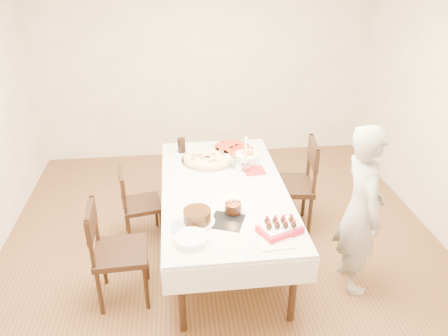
{
  "coord_description": "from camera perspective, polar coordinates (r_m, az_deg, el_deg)",
  "views": [
    {
      "loc": [
        -0.42,
        -3.37,
        2.77
      ],
      "look_at": [
        -0.01,
        0.12,
        0.95
      ],
      "focal_mm": 35.0,
      "sensor_mm": 36.0,
      "label": 1
    }
  ],
  "objects": [
    {
      "name": "shaker_pair",
      "position": [
        4.38,
        1.23,
        0.62
      ],
      "size": [
        0.12,
        0.12,
        0.11
      ],
      "primitive_type": null,
      "rotation": [
        0.0,
        0.0,
        0.38
      ],
      "color": "white",
      "rests_on": "dining_table"
    },
    {
      "name": "dining_table",
      "position": [
        4.25,
        0.0,
        -6.95
      ],
      "size": [
        1.81,
        2.4,
        0.75
      ],
      "primitive_type": "cube",
      "rotation": [
        0.0,
        0.0,
        -0.35
      ],
      "color": "silver",
      "rests_on": "floor"
    },
    {
      "name": "chair_right_savory",
      "position": [
        4.63,
        8.55,
        -2.26
      ],
      "size": [
        0.59,
        0.59,
        1.02
      ],
      "primitive_type": null,
      "rotation": [
        0.0,
        0.0,
        -0.14
      ],
      "color": "black",
      "rests_on": "floor"
    },
    {
      "name": "pasta_bowl",
      "position": [
        4.52,
        3.06,
        1.42
      ],
      "size": [
        0.27,
        0.27,
        0.08
      ],
      "primitive_type": "cylinder",
      "rotation": [
        0.0,
        0.0,
        0.13
      ],
      "color": "white",
      "rests_on": "dining_table"
    },
    {
      "name": "chair_left_dessert",
      "position": [
        3.81,
        -13.31,
        -10.69
      ],
      "size": [
        0.5,
        0.5,
        0.94
      ],
      "primitive_type": null,
      "rotation": [
        0.0,
        0.0,
        3.18
      ],
      "color": "black",
      "rests_on": "floor"
    },
    {
      "name": "person",
      "position": [
        3.86,
        17.46,
        -5.29
      ],
      "size": [
        0.38,
        0.57,
        1.54
      ],
      "primitive_type": "imported",
      "rotation": [
        0.0,
        0.0,
        1.55
      ],
      "color": "#B2ADA7",
      "rests_on": "floor"
    },
    {
      "name": "layer_cake",
      "position": [
        3.55,
        -3.52,
        -6.3
      ],
      "size": [
        0.32,
        0.32,
        0.11
      ],
      "primitive_type": "cylinder",
      "rotation": [
        0.0,
        0.0,
        0.14
      ],
      "color": "#351E0D",
      "rests_on": "dining_table"
    },
    {
      "name": "china_plate",
      "position": [
        3.52,
        -4.78,
        -7.71
      ],
      "size": [
        0.31,
        0.31,
        0.01
      ],
      "primitive_type": "cylinder",
      "rotation": [
        0.0,
        0.0,
        -0.16
      ],
      "color": "white",
      "rests_on": "dining_table"
    },
    {
      "name": "pizza_pepperoni",
      "position": [
        4.78,
        1.04,
        2.6
      ],
      "size": [
        0.57,
        0.57,
        0.04
      ],
      "primitive_type": "cylinder",
      "rotation": [
        0.0,
        0.0,
        0.27
      ],
      "color": "red",
      "rests_on": "dining_table"
    },
    {
      "name": "cake_board",
      "position": [
        3.58,
        0.4,
        -6.99
      ],
      "size": [
        0.34,
        0.34,
        0.01
      ],
      "primitive_type": "cube",
      "rotation": [
        0.0,
        0.0,
        -0.36
      ],
      "color": "black",
      "rests_on": "dining_table"
    },
    {
      "name": "red_placemat",
      "position": [
        4.36,
        3.97,
        -0.36
      ],
      "size": [
        0.23,
        0.23,
        0.01
      ],
      "primitive_type": "cube",
      "rotation": [
        0.0,
        0.0,
        0.09
      ],
      "color": "#B21E1E",
      "rests_on": "dining_table"
    },
    {
      "name": "plate_stack",
      "position": [
        3.35,
        -4.31,
        -9.22
      ],
      "size": [
        0.32,
        0.32,
        0.05
      ],
      "primitive_type": "cylinder",
      "rotation": [
        0.0,
        0.0,
        -0.32
      ],
      "color": "white",
      "rests_on": "dining_table"
    },
    {
      "name": "strawberry_box",
      "position": [
        3.47,
        7.31,
        -7.76
      ],
      "size": [
        0.38,
        0.32,
        0.08
      ],
      "primitive_type": null,
      "rotation": [
        0.0,
        0.0,
        0.39
      ],
      "color": "red",
      "rests_on": "dining_table"
    },
    {
      "name": "box_lid",
      "position": [
        3.37,
        6.85,
        -9.73
      ],
      "size": [
        0.28,
        0.19,
        0.02
      ],
      "primitive_type": "cube",
      "rotation": [
        0.0,
        0.0,
        0.06
      ],
      "color": "beige",
      "rests_on": "dining_table"
    },
    {
      "name": "pizza_white",
      "position": [
        4.55,
        -2.02,
        1.24
      ],
      "size": [
        0.71,
        0.71,
        0.04
      ],
      "primitive_type": "cylinder",
      "rotation": [
        0.0,
        0.0,
        -0.3
      ],
      "color": "beige",
      "rests_on": "dining_table"
    },
    {
      "name": "cola_glass",
      "position": [
        4.73,
        -5.57,
        2.97
      ],
      "size": [
        0.09,
        0.09,
        0.16
      ],
      "primitive_type": "cylinder",
      "rotation": [
        0.0,
        0.0,
        -0.0
      ],
      "color": "black",
      "rests_on": "dining_table"
    },
    {
      "name": "wall_back",
      "position": [
        6.05,
        -2.67,
        13.73
      ],
      "size": [
        4.5,
        0.04,
        2.7
      ],
      "primitive_type": "cube",
      "color": "#F5E3CE",
      "rests_on": "floor"
    },
    {
      "name": "chair_left_savory",
      "position": [
        4.53,
        -10.71,
        -4.69
      ],
      "size": [
        0.48,
        0.48,
        0.8
      ],
      "primitive_type": null,
      "rotation": [
        0.0,
        0.0,
        3.32
      ],
      "color": "black",
      "rests_on": "floor"
    },
    {
      "name": "floor",
      "position": [
        4.38,
        0.29,
        -11.87
      ],
      "size": [
        5.0,
        5.0,
        0.0
      ],
      "primitive_type": "plane",
      "color": "#54361D",
      "rests_on": "ground"
    },
    {
      "name": "taper_candle",
      "position": [
        4.28,
        2.85,
        1.91
      ],
      "size": [
        0.09,
        0.09,
        0.37
      ],
      "primitive_type": "cylinder",
      "rotation": [
        0.0,
        0.0,
        -0.05
      ],
      "color": "white",
      "rests_on": "dining_table"
    },
    {
      "name": "birthday_cake",
      "position": [
        3.65,
        1.2,
        -4.73
      ],
      "size": [
        0.15,
        0.15,
        0.14
      ],
      "primitive_type": "cylinder",
      "rotation": [
        0.0,
        0.0,
        -0.07
      ],
      "color": "#351E0E",
      "rests_on": "dining_table"
    }
  ]
}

